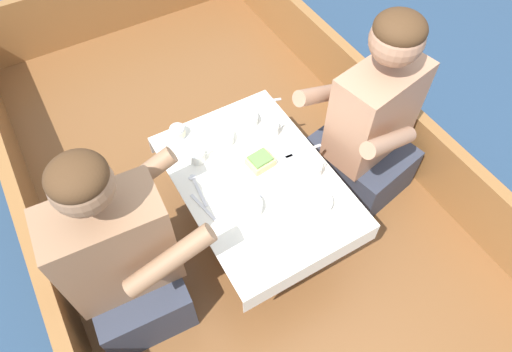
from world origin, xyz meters
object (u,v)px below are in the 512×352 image
at_px(coffee_cup_port, 272,129).
at_px(coffee_cup_center, 314,169).
at_px(person_port, 123,259).
at_px(coffee_cup_starboard, 197,156).
at_px(person_starboard, 370,126).
at_px(tin_can, 178,132).
at_px(sandwich, 260,161).

distance_m(coffee_cup_port, coffee_cup_center, 0.28).
distance_m(person_port, coffee_cup_port, 0.82).
relative_size(coffee_cup_starboard, coffee_cup_center, 0.98).
xyz_separation_m(person_starboard, tin_can, (-0.78, 0.37, 0.05)).
distance_m(person_starboard, sandwich, 0.56).
bearing_deg(tin_can, coffee_cup_port, -27.86).
height_order(person_port, coffee_cup_center, person_port).
bearing_deg(tin_can, coffee_cup_starboard, -84.15).
height_order(coffee_cup_port, coffee_cup_center, coffee_cup_center).
xyz_separation_m(sandwich, coffee_cup_port, (0.14, 0.13, -0.00)).
height_order(person_port, person_starboard, person_starboard).
xyz_separation_m(person_starboard, sandwich, (-0.55, 0.05, 0.05)).
bearing_deg(person_port, coffee_cup_center, 0.23).
xyz_separation_m(person_port, coffee_cup_starboard, (0.44, 0.26, 0.06)).
distance_m(person_starboard, tin_can, 0.87).
xyz_separation_m(person_port, tin_can, (0.42, 0.42, 0.06)).
bearing_deg(coffee_cup_port, tin_can, 152.14).
relative_size(sandwich, coffee_cup_port, 1.20).
height_order(person_starboard, coffee_cup_starboard, person_starboard).
relative_size(coffee_cup_port, coffee_cup_center, 0.97).
xyz_separation_m(sandwich, coffee_cup_starboard, (-0.21, 0.16, -0.01)).
xyz_separation_m(person_port, sandwich, (0.65, 0.10, 0.07)).
relative_size(person_starboard, coffee_cup_port, 10.64).
bearing_deg(coffee_cup_port, sandwich, -135.89).
xyz_separation_m(person_port, person_starboard, (1.20, 0.05, 0.02)).
distance_m(person_port, tin_can, 0.60).
distance_m(sandwich, tin_can, 0.40).
bearing_deg(person_starboard, tin_can, -36.55).
relative_size(person_port, coffee_cup_port, 10.51).
xyz_separation_m(person_starboard, coffee_cup_starboard, (-0.77, 0.21, 0.04)).
relative_size(person_starboard, coffee_cup_starboard, 10.46).
bearing_deg(coffee_cup_center, tin_can, 130.29).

